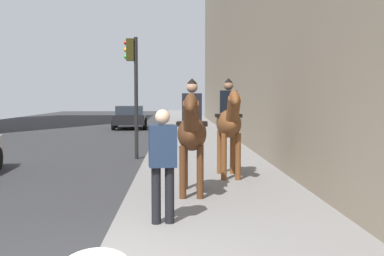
{
  "coord_description": "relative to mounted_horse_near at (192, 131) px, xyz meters",
  "views": [
    {
      "loc": [
        -5.11,
        -0.95,
        2.01
      ],
      "look_at": [
        4.0,
        -1.27,
        1.4
      ],
      "focal_mm": 44.3,
      "sensor_mm": 36.0,
      "label": 1
    }
  ],
  "objects": [
    {
      "name": "mounted_horse_near",
      "position": [
        0.0,
        0.0,
        0.0
      ],
      "size": [
        2.15,
        0.64,
        2.24
      ],
      "rotation": [
        0.0,
        0.0,
        3.08
      ],
      "color": "#4C2B16",
      "rests_on": "sidewalk_slab"
    },
    {
      "name": "traffic_light_near_curb",
      "position": [
        6.15,
        1.66,
        1.26
      ],
      "size": [
        0.2,
        0.44,
        3.89
      ],
      "color": "black",
      "rests_on": "ground"
    },
    {
      "name": "pedestrian_greeting",
      "position": [
        -2.07,
        0.5,
        -0.25
      ],
      "size": [
        0.31,
        0.43,
        1.7
      ],
      "rotation": [
        0.0,
        0.0,
        0.13
      ],
      "color": "black",
      "rests_on": "sidewalk_slab"
    },
    {
      "name": "car_near_lane",
      "position": [
        20.44,
        3.15,
        -0.6
      ],
      "size": [
        3.91,
        2.22,
        1.44
      ],
      "rotation": [
        0.0,
        0.0,
        0.05
      ],
      "color": "black",
      "rests_on": "ground"
    },
    {
      "name": "mounted_horse_far",
      "position": [
        1.93,
        -0.93,
        0.07
      ],
      "size": [
        2.15,
        0.61,
        2.32
      ],
      "rotation": [
        0.0,
        0.0,
        3.16
      ],
      "color": "brown",
      "rests_on": "sidewalk_slab"
    }
  ]
}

